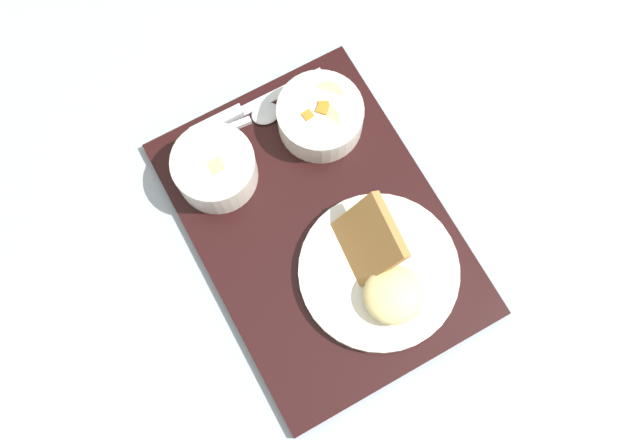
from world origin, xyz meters
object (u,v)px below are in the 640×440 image
Objects in this scene: bowl_salad at (320,116)px; spoon at (241,123)px; plate_main at (381,272)px; bowl_soup at (215,168)px; knife at (234,114)px.

bowl_salad reaches higher than spoon.
plate_main is (0.23, -0.02, -0.01)m from bowl_salad.
plate_main is at bearing 32.57° from bowl_soup.
plate_main is 0.30m from knife.
bowl_soup is at bearing -86.16° from bowl_salad.
bowl_soup is (0.01, -0.16, 0.01)m from bowl_salad.
bowl_salad is 0.16m from bowl_soup.
bowl_salad is 0.58× the size of knife.
plate_main reaches higher than bowl_soup.
bowl_salad is 1.07× the size of bowl_soup.
bowl_soup is at bearing -147.43° from plate_main.
bowl_soup is at bearing -135.11° from spoon.
bowl_soup is 0.54× the size of knife.
bowl_salad is 0.12m from knife.
plate_main is (0.22, 0.14, -0.02)m from bowl_soup.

